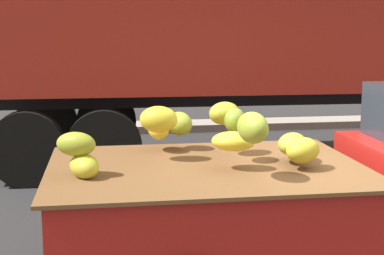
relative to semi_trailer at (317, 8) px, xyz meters
name	(u,v)px	position (x,y,z in m)	size (l,w,h in m)	color
curb_strip	(203,126)	(-1.42, 3.01, -2.46)	(80.00, 0.80, 0.16)	gray
semi_trailer	(317,8)	(0.00, 0.00, 0.00)	(12.04, 2.78, 3.95)	maroon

